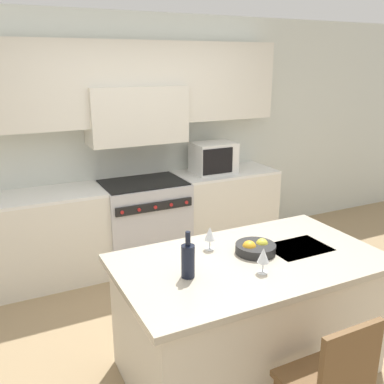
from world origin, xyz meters
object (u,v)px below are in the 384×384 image
(wine_bottle, at_px, (188,260))
(fruit_bowl, at_px, (255,248))
(wine_glass_far, at_px, (210,234))
(range_stove, at_px, (144,222))
(microwave, at_px, (213,158))
(island_chair, at_px, (332,381))
(wine_glass_near, at_px, (263,256))

(wine_bottle, height_order, fruit_bowl, wine_bottle)
(wine_bottle, relative_size, wine_glass_far, 1.77)
(range_stove, bearing_deg, microwave, 1.21)
(range_stove, xyz_separation_m, island_chair, (0.05, -2.84, 0.04))
(wine_bottle, bearing_deg, wine_glass_near, -20.15)
(microwave, bearing_deg, wine_bottle, -122.76)
(island_chair, distance_m, wine_glass_near, 0.80)
(range_stove, xyz_separation_m, wine_glass_far, (-0.13, -1.75, 0.53))
(wine_bottle, height_order, wine_glass_far, wine_bottle)
(range_stove, relative_size, island_chair, 1.03)
(island_chair, xyz_separation_m, wine_bottle, (-0.49, 0.79, 0.49))
(island_chair, height_order, wine_glass_far, wine_glass_far)
(microwave, height_order, wine_glass_far, microwave)
(island_chair, height_order, wine_bottle, wine_bottle)
(wine_bottle, relative_size, wine_glass_near, 1.77)
(microwave, xyz_separation_m, wine_glass_far, (-1.01, -1.77, -0.11))
(island_chair, distance_m, wine_bottle, 1.06)
(island_chair, bearing_deg, microwave, 73.69)
(wine_bottle, xyz_separation_m, wine_glass_far, (0.32, 0.30, 0.00))
(microwave, distance_m, wine_glass_far, 2.04)
(island_chair, distance_m, fruit_bowl, 0.99)
(wine_bottle, bearing_deg, fruit_bowl, 10.36)
(wine_glass_far, bearing_deg, microwave, 60.22)
(range_stove, bearing_deg, island_chair, -89.06)
(wine_glass_far, bearing_deg, wine_bottle, -136.68)
(wine_bottle, distance_m, wine_glass_far, 0.44)
(range_stove, bearing_deg, wine_bottle, -102.30)
(microwave, height_order, wine_glass_near, microwave)
(wine_glass_near, bearing_deg, fruit_bowl, 64.54)
(wine_bottle, xyz_separation_m, fruit_bowl, (0.58, 0.11, -0.08))
(microwave, xyz_separation_m, fruit_bowl, (-0.75, -1.96, -0.19))
(fruit_bowl, bearing_deg, range_stove, 93.99)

